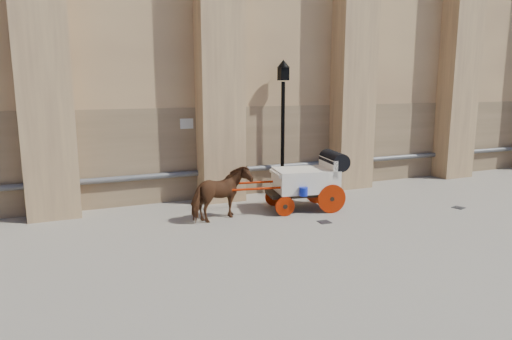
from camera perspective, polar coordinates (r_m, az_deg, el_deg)
name	(u,v)px	position (r m, az deg, el deg)	size (l,w,h in m)	color
ground	(301,227)	(12.24, 5.69, -7.08)	(90.00, 90.00, 0.00)	gray
horse	(221,194)	(12.63, -4.36, -3.02)	(0.80, 1.75, 1.48)	#553117
carriage	(310,179)	(13.78, 6.73, -1.08)	(4.09, 1.74, 1.74)	black
street_lamp	(283,124)	(15.40, 3.37, 5.77)	(0.42, 0.42, 4.52)	black
drain_grate_near	(324,222)	(12.71, 8.53, -6.44)	(0.32, 0.32, 0.01)	black
drain_grate_far	(459,208)	(15.32, 23.99, -4.32)	(0.32, 0.32, 0.01)	black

